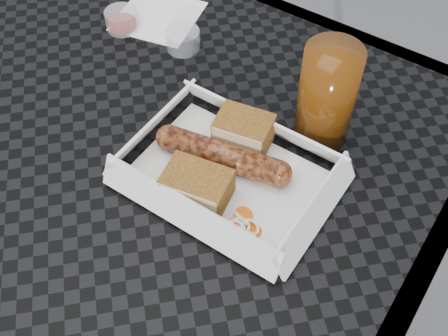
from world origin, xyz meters
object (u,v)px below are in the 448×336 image
Objects in this scene: food_tray at (229,177)px; drink_glass at (327,96)px; bratwurst at (223,155)px; patio_table at (122,189)px.

drink_glass is (0.06, 0.13, 0.07)m from food_tray.
patio_table is at bearing -153.87° from bratwurst.
bratwurst is at bearing 145.30° from food_tray.
patio_table is 0.17m from food_tray.
food_tray is 0.03m from bratwurst.
bratwurst is at bearing 26.13° from patio_table.
drink_glass is (0.20, 0.18, 0.14)m from patio_table.
patio_table is 3.64× the size of food_tray.
food_tray is 1.25× the size of bratwurst.
drink_glass is at bearing 65.21° from food_tray.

